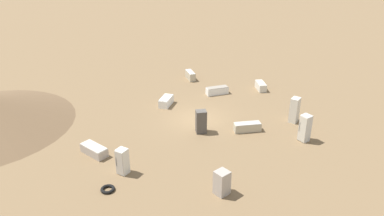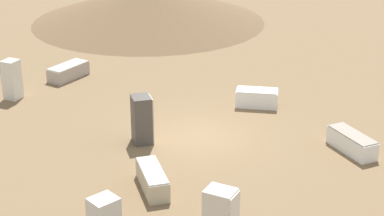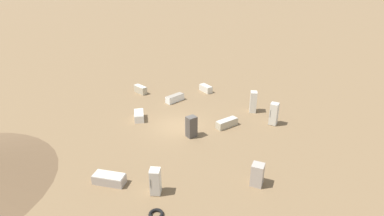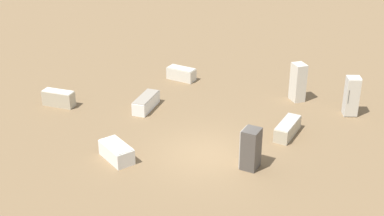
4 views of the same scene
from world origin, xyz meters
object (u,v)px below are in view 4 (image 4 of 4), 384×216
at_px(discarded_fridge_1, 251,149).
at_px(discarded_fridge_2, 146,103).
at_px(discarded_fridge_3, 181,74).
at_px(discarded_fridge_7, 288,129).
at_px(discarded_fridge_9, 117,152).
at_px(discarded_fridge_10, 298,82).
at_px(discarded_fridge_8, 59,98).
at_px(discarded_fridge_4, 352,96).

bearing_deg(discarded_fridge_1, discarded_fridge_2, 67.70).
distance_m(discarded_fridge_3, discarded_fridge_7, 8.10).
relative_size(discarded_fridge_9, discarded_fridge_10, 0.92).
bearing_deg(discarded_fridge_3, discarded_fridge_7, 66.48).
bearing_deg(discarded_fridge_8, discarded_fridge_3, 139.24).
xyz_separation_m(discarded_fridge_2, discarded_fridge_8, (1.78, 3.96, 0.06)).
height_order(discarded_fridge_1, discarded_fridge_3, discarded_fridge_1).
relative_size(discarded_fridge_4, discarded_fridge_8, 1.21).
xyz_separation_m(discarded_fridge_3, discarded_fridge_7, (-7.76, -2.32, -0.02)).
bearing_deg(discarded_fridge_4, discarded_fridge_8, -1.66).
bearing_deg(discarded_fridge_9, discarded_fridge_10, -1.04).
relative_size(discarded_fridge_8, discarded_fridge_10, 0.82).
bearing_deg(discarded_fridge_9, discarded_fridge_8, 87.76).
distance_m(discarded_fridge_2, discarded_fridge_10, 7.60).
bearing_deg(discarded_fridge_10, discarded_fridge_2, 169.52).
relative_size(discarded_fridge_2, discarded_fridge_10, 0.99).
xyz_separation_m(discarded_fridge_4, discarded_fridge_9, (-0.41, 11.32, -0.61)).
height_order(discarded_fridge_2, discarded_fridge_3, discarded_fridge_3).
xyz_separation_m(discarded_fridge_4, discarded_fridge_10, (2.35, 1.52, 0.01)).
xyz_separation_m(discarded_fridge_1, discarded_fridge_4, (2.78, -6.51, 0.12)).
bearing_deg(discarded_fridge_2, discarded_fridge_9, -80.64).
bearing_deg(discarded_fridge_9, discarded_fridge_1, -42.99).
bearing_deg(discarded_fridge_7, discarded_fridge_8, 12.02).
bearing_deg(discarded_fridge_1, discarded_fridge_8, 84.79).
xyz_separation_m(discarded_fridge_3, discarded_fridge_9, (-7.31, 5.19, -0.00)).
bearing_deg(discarded_fridge_2, discarded_fridge_10, 26.84).
bearing_deg(discarded_fridge_9, discarded_fridge_3, 37.83).
xyz_separation_m(discarded_fridge_7, discarded_fridge_10, (3.21, -2.29, 0.65)).
bearing_deg(discarded_fridge_1, discarded_fridge_10, 3.42).
bearing_deg(discarded_fridge_8, discarded_fridge_10, 112.64).
xyz_separation_m(discarded_fridge_4, discarded_fridge_7, (-0.86, 3.80, -0.63)).
bearing_deg(discarded_fridge_2, discarded_fridge_3, 85.53).
relative_size(discarded_fridge_4, discarded_fridge_9, 1.07).
bearing_deg(discarded_fridge_4, discarded_fridge_3, -26.36).
distance_m(discarded_fridge_3, discarded_fridge_10, 6.50).
distance_m(discarded_fridge_7, discarded_fridge_8, 11.18).
bearing_deg(discarded_fridge_2, discarded_fridge_1, -31.55).
distance_m(discarded_fridge_2, discarded_fridge_8, 4.34).
distance_m(discarded_fridge_1, discarded_fridge_7, 3.36).
xyz_separation_m(discarded_fridge_8, discarded_fridge_10, (-3.30, -11.37, 0.58)).
xyz_separation_m(discarded_fridge_1, discarded_fridge_3, (9.67, -0.39, -0.50)).
height_order(discarded_fridge_2, discarded_fridge_9, discarded_fridge_9).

